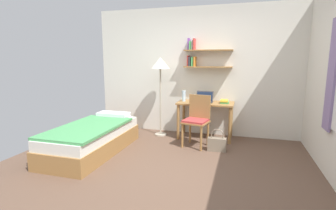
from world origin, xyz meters
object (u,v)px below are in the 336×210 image
Objects in this scene: laptop at (204,99)px; water_bottle at (184,96)px; desk_chair at (197,118)px; desk at (205,109)px; book_stack at (224,101)px; standing_lamp at (160,68)px; handbag at (217,144)px; bed at (93,138)px.

laptop is 1.57× the size of water_bottle.
desk is at bearing 81.25° from desk_chair.
desk_chair is 0.71m from book_stack.
water_bottle is at bearing 125.39° from desk_chair.
desk is at bearing 3.85° from standing_lamp.
desk reaches higher than handbag.
water_bottle reaches higher than book_stack.
laptop is at bearing 7.29° from water_bottle.
desk is 0.50m from water_bottle.
laptop reaches higher than book_stack.
water_bottle is at bearing 137.18° from handbag.
book_stack reaches higher than desk.
book_stack is at bearing -8.03° from laptop.
desk_chair is (1.62, 0.83, 0.27)m from bed.
water_bottle reaches higher than bed.
book_stack is at bearing 0.00° from desk.
book_stack is at bearing -0.29° from water_bottle.
standing_lamp is 1.42m from book_stack.
bed is 1.89m from standing_lamp.
bed is 5.53× the size of laptop.
book_stack reaches higher than bed.
bed is 2.11m from handbag.
desk is at bearing -0.54° from water_bottle.
standing_lamp reaches higher than handbag.
laptop is at bearing 7.61° from standing_lamp.
standing_lamp is 4.12× the size of handbag.
water_bottle is at bearing 179.71° from book_stack.
handbag is at bearing -65.93° from desk.
desk reaches higher than bed.
standing_lamp is 0.73m from water_bottle.
desk is 0.52m from desk_chair.
water_bottle is (0.47, 0.07, -0.56)m from standing_lamp.
book_stack reaches higher than handbag.
book_stack is (2.06, 1.34, 0.52)m from bed.
laptop is (1.66, 1.39, 0.54)m from bed.
book_stack is (0.40, -0.06, -0.02)m from laptop.
desk_chair is 4.21× the size of water_bottle.
book_stack is (0.80, -0.00, -0.08)m from water_bottle.
desk_chair is at bearing -98.75° from desk.
bed is 1.93m from water_bottle.
desk is 1.21m from standing_lamp.
water_bottle reaches higher than desk_chair.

